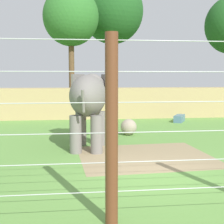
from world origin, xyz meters
name	(u,v)px	position (x,y,z in m)	size (l,w,h in m)	color
ground_plane	(157,175)	(0.00, 0.00, 0.00)	(120.00, 120.00, 0.00)	#609342
dirt_patch	(145,156)	(0.16, 2.30, 0.00)	(4.82, 4.20, 0.01)	#937F5B
embankment_wall	(108,103)	(0.00, 13.86, 1.07)	(36.00, 1.80, 2.14)	tan
elephant	(89,99)	(-1.83, 4.10, 2.03)	(1.99, 4.12, 3.07)	slate
enrichment_ball	(129,127)	(0.28, 6.73, 0.41)	(0.82, 0.82, 0.82)	gray
cable_fence	(201,129)	(0.08, -3.09, 1.89)	(12.84, 0.25, 3.76)	brown
feed_trough	(179,118)	(4.39, 11.14, 0.22)	(1.12, 1.47, 0.44)	slate
tree_left_of_centre	(71,17)	(-2.60, 17.05, 7.56)	(4.37, 4.37, 9.92)	brown
tree_behind_wall	(112,12)	(1.14, 20.91, 8.82)	(5.60, 5.60, 11.80)	brown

